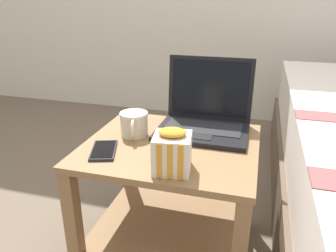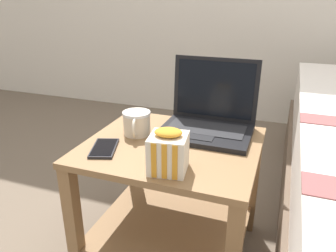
{
  "view_description": "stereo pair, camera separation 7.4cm",
  "coord_description": "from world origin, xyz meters",
  "px_view_note": "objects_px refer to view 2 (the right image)",
  "views": [
    {
      "loc": [
        0.27,
        -0.99,
        0.94
      ],
      "look_at": [
        0.0,
        -0.04,
        0.54
      ],
      "focal_mm": 35.0,
      "sensor_mm": 36.0,
      "label": 1
    },
    {
      "loc": [
        0.34,
        -0.97,
        0.94
      ],
      "look_at": [
        0.0,
        -0.04,
        0.54
      ],
      "focal_mm": 35.0,
      "sensor_mm": 36.0,
      "label": 2
    }
  ],
  "objects_px": {
    "laptop": "(208,118)",
    "snack_bag": "(168,152)",
    "mug_front_left": "(137,122)",
    "cell_phone": "(104,148)"
  },
  "relations": [
    {
      "from": "mug_front_left",
      "to": "snack_bag",
      "type": "distance_m",
      "value": 0.29
    },
    {
      "from": "snack_bag",
      "to": "mug_front_left",
      "type": "bearing_deg",
      "value": 133.48
    },
    {
      "from": "cell_phone",
      "to": "mug_front_left",
      "type": "bearing_deg",
      "value": 73.52
    },
    {
      "from": "laptop",
      "to": "snack_bag",
      "type": "height_order",
      "value": "laptop"
    },
    {
      "from": "laptop",
      "to": "cell_phone",
      "type": "distance_m",
      "value": 0.4
    },
    {
      "from": "laptop",
      "to": "cell_phone",
      "type": "xyz_separation_m",
      "value": [
        -0.28,
        -0.28,
        -0.05
      ]
    },
    {
      "from": "laptop",
      "to": "snack_bag",
      "type": "relative_size",
      "value": 2.53
    },
    {
      "from": "mug_front_left",
      "to": "snack_bag",
      "type": "xyz_separation_m",
      "value": [
        0.2,
        -0.21,
        0.01
      ]
    },
    {
      "from": "snack_bag",
      "to": "cell_phone",
      "type": "relative_size",
      "value": 0.82
    },
    {
      "from": "mug_front_left",
      "to": "cell_phone",
      "type": "bearing_deg",
      "value": -106.48
    }
  ]
}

